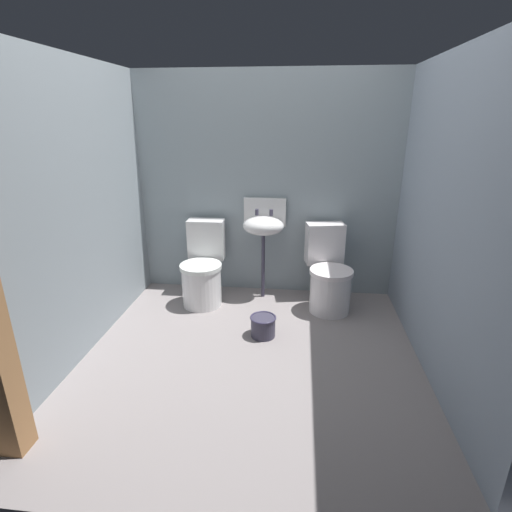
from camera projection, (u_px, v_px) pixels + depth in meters
name	position (u px, v px, depth m)	size (l,w,h in m)	color
ground_plane	(252.00, 357.00, 3.11)	(2.96, 2.85, 0.08)	gray
wall_back	(267.00, 187.00, 3.92)	(2.96, 0.10, 2.17)	#8B99A0
wall_left	(77.00, 210.00, 2.96)	(0.10, 2.65, 2.17)	gray
wall_right	(446.00, 220.00, 2.68)	(0.10, 2.65, 2.17)	#8492A1
toilet_left	(203.00, 271.00, 3.86)	(0.41, 0.60, 0.78)	white
toilet_right	(328.00, 276.00, 3.74)	(0.49, 0.65, 0.78)	white
sink	(264.00, 225.00, 3.83)	(0.42, 0.35, 0.99)	#383546
bucket	(263.00, 326.00, 3.30)	(0.22, 0.22, 0.18)	#383546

